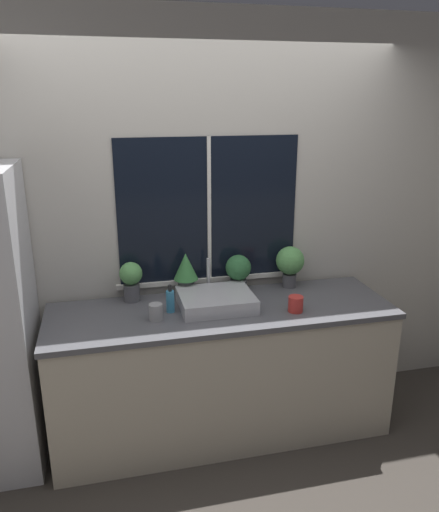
{
  "coord_description": "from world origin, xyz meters",
  "views": [
    {
      "loc": [
        -0.68,
        -2.49,
        2.18
      ],
      "look_at": [
        -0.01,
        0.33,
        1.24
      ],
      "focal_mm": 35.0,
      "sensor_mm": 36.0,
      "label": 1
    }
  ],
  "objects_px": {
    "sink": "(216,300)",
    "mug_grey": "(156,312)",
    "potted_plant_far_left": "(131,279)",
    "potted_plant_center_right": "(238,271)",
    "soap_bottle": "(170,301)",
    "potted_plant_center_left": "(186,271)",
    "potted_plant_far_right": "(290,263)",
    "mug_red": "(296,304)"
  },
  "relations": [
    {
      "from": "sink",
      "to": "potted_plant_far_right",
      "type": "relative_size",
      "value": 1.59
    },
    {
      "from": "mug_grey",
      "to": "potted_plant_center_left",
      "type": "bearing_deg",
      "value": 53.9
    },
    {
      "from": "potted_plant_center_right",
      "to": "soap_bottle",
      "type": "bearing_deg",
      "value": -154.84
    },
    {
      "from": "soap_bottle",
      "to": "potted_plant_center_right",
      "type": "bearing_deg",
      "value": 25.16
    },
    {
      "from": "potted_plant_center_right",
      "to": "mug_grey",
      "type": "xyz_separation_m",
      "value": [
        -0.6,
        -0.33,
        -0.1
      ]
    },
    {
      "from": "sink",
      "to": "potted_plant_far_left",
      "type": "bearing_deg",
      "value": 156.5
    },
    {
      "from": "potted_plant_far_right",
      "to": "soap_bottle",
      "type": "relative_size",
      "value": 1.65
    },
    {
      "from": "sink",
      "to": "soap_bottle",
      "type": "distance_m",
      "value": 0.29
    },
    {
      "from": "mug_red",
      "to": "potted_plant_far_right",
      "type": "bearing_deg",
      "value": 74.39
    },
    {
      "from": "mug_red",
      "to": "mug_grey",
      "type": "bearing_deg",
      "value": 174.68
    },
    {
      "from": "sink",
      "to": "mug_grey",
      "type": "relative_size",
      "value": 4.63
    },
    {
      "from": "sink",
      "to": "potted_plant_far_right",
      "type": "xyz_separation_m",
      "value": [
        0.58,
        0.22,
        0.13
      ]
    },
    {
      "from": "potted_plant_far_left",
      "to": "potted_plant_center_left",
      "type": "relative_size",
      "value": 0.88
    },
    {
      "from": "potted_plant_far_right",
      "to": "mug_red",
      "type": "bearing_deg",
      "value": -105.61
    },
    {
      "from": "potted_plant_far_left",
      "to": "potted_plant_center_left",
      "type": "bearing_deg",
      "value": 0.0
    },
    {
      "from": "mug_red",
      "to": "potted_plant_far_left",
      "type": "bearing_deg",
      "value": 157.28
    },
    {
      "from": "potted_plant_far_left",
      "to": "potted_plant_center_left",
      "type": "height_order",
      "value": "potted_plant_center_left"
    },
    {
      "from": "potted_plant_center_left",
      "to": "mug_red",
      "type": "bearing_deg",
      "value": -33.49
    },
    {
      "from": "potted_plant_center_left",
      "to": "sink",
      "type": "bearing_deg",
      "value": -55.51
    },
    {
      "from": "soap_bottle",
      "to": "mug_grey",
      "type": "height_order",
      "value": "soap_bottle"
    },
    {
      "from": "mug_grey",
      "to": "potted_plant_center_right",
      "type": "bearing_deg",
      "value": 28.73
    },
    {
      "from": "potted_plant_center_right",
      "to": "sink",
      "type": "bearing_deg",
      "value": -133.03
    },
    {
      "from": "potted_plant_far_left",
      "to": "mug_red",
      "type": "relative_size",
      "value": 2.65
    },
    {
      "from": "soap_bottle",
      "to": "mug_grey",
      "type": "xyz_separation_m",
      "value": [
        -0.1,
        -0.09,
        -0.02
      ]
    },
    {
      "from": "potted_plant_center_right",
      "to": "potted_plant_center_left",
      "type": "bearing_deg",
      "value": 180.0
    },
    {
      "from": "soap_bottle",
      "to": "mug_red",
      "type": "relative_size",
      "value": 1.78
    },
    {
      "from": "mug_grey",
      "to": "potted_plant_far_left",
      "type": "bearing_deg",
      "value": 109.86
    },
    {
      "from": "potted_plant_far_right",
      "to": "mug_grey",
      "type": "distance_m",
      "value": 1.04
    },
    {
      "from": "mug_grey",
      "to": "sink",
      "type": "bearing_deg",
      "value": 15.19
    },
    {
      "from": "potted_plant_far_left",
      "to": "mug_grey",
      "type": "height_order",
      "value": "potted_plant_far_left"
    },
    {
      "from": "mug_grey",
      "to": "potted_plant_far_right",
      "type": "bearing_deg",
      "value": 18.7
    },
    {
      "from": "potted_plant_center_right",
      "to": "soap_bottle",
      "type": "height_order",
      "value": "potted_plant_center_right"
    },
    {
      "from": "soap_bottle",
      "to": "mug_grey",
      "type": "relative_size",
      "value": 1.76
    },
    {
      "from": "soap_bottle",
      "to": "potted_plant_center_left",
      "type": "bearing_deg",
      "value": 59.33
    },
    {
      "from": "potted_plant_far_left",
      "to": "potted_plant_center_right",
      "type": "height_order",
      "value": "potted_plant_far_left"
    },
    {
      "from": "potted_plant_far_right",
      "to": "mug_red",
      "type": "height_order",
      "value": "potted_plant_far_right"
    },
    {
      "from": "potted_plant_far_left",
      "to": "mug_grey",
      "type": "distance_m",
      "value": 0.37
    },
    {
      "from": "potted_plant_center_left",
      "to": "potted_plant_center_right",
      "type": "xyz_separation_m",
      "value": [
        0.36,
        0.0,
        -0.03
      ]
    },
    {
      "from": "potted_plant_center_left",
      "to": "potted_plant_far_left",
      "type": "bearing_deg",
      "value": 180.0
    },
    {
      "from": "potted_plant_center_left",
      "to": "mug_grey",
      "type": "relative_size",
      "value": 2.98
    },
    {
      "from": "potted_plant_center_left",
      "to": "mug_grey",
      "type": "distance_m",
      "value": 0.43
    },
    {
      "from": "potted_plant_center_left",
      "to": "mug_grey",
      "type": "xyz_separation_m",
      "value": [
        -0.24,
        -0.33,
        -0.12
      ]
    }
  ]
}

